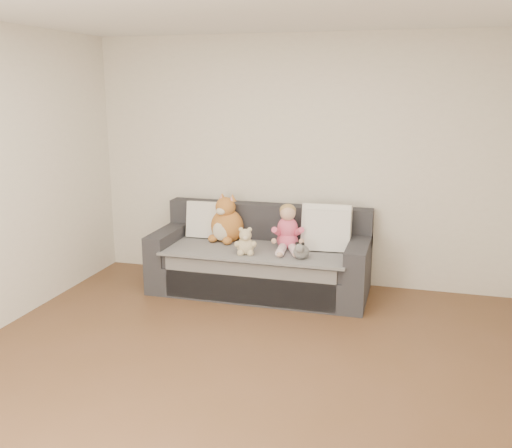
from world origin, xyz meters
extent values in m
plane|color=brown|center=(0.00, 0.00, 0.00)|extent=(5.00, 5.00, 0.00)
plane|color=silver|center=(0.00, 2.50, 1.30)|extent=(4.50, 0.00, 4.50)
cube|color=#28282D|center=(-0.31, 2.02, 0.15)|extent=(2.20, 0.90, 0.30)
cube|color=#28282D|center=(-0.31, 1.99, 0.38)|extent=(1.90, 0.80, 0.15)
cube|color=#28282D|center=(-0.31, 2.37, 0.65)|extent=(2.20, 0.20, 0.40)
cube|color=#28282D|center=(-1.31, 2.02, 0.45)|extent=(0.20, 0.90, 0.30)
cube|color=#28282D|center=(0.69, 2.02, 0.45)|extent=(0.20, 0.90, 0.30)
cube|color=gray|center=(-0.31, 1.97, 0.46)|extent=(1.85, 0.88, 0.02)
cube|color=gray|center=(-0.31, 1.58, 0.23)|extent=(1.70, 0.02, 0.41)
cube|color=white|center=(-0.96, 2.24, 0.67)|extent=(0.43, 0.20, 0.40)
cube|color=white|center=(0.35, 2.18, 0.70)|extent=(0.50, 0.23, 0.47)
cube|color=white|center=(0.37, 2.09, 0.68)|extent=(0.46, 0.23, 0.42)
ellipsoid|color=#EA5263|center=(-0.03, 2.05, 0.56)|extent=(0.22, 0.18, 0.18)
ellipsoid|color=#EA5263|center=(-0.03, 2.06, 0.68)|extent=(0.21, 0.18, 0.23)
ellipsoid|color=#DBAA8C|center=(-0.02, 2.04, 0.84)|extent=(0.16, 0.16, 0.16)
ellipsoid|color=tan|center=(-0.03, 2.06, 0.87)|extent=(0.16, 0.16, 0.13)
cylinder|color=#EA5263|center=(-0.11, 1.96, 0.66)|extent=(0.07, 0.22, 0.14)
cylinder|color=#EA5263|center=(0.09, 2.01, 0.66)|extent=(0.16, 0.21, 0.14)
ellipsoid|color=#DBAA8C|center=(-0.12, 1.87, 0.59)|extent=(0.05, 0.05, 0.05)
ellipsoid|color=#DBAA8C|center=(0.14, 1.94, 0.59)|extent=(0.05, 0.05, 0.05)
cylinder|color=#E5B2C6|center=(-0.04, 1.85, 0.51)|extent=(0.11, 0.28, 0.09)
cylinder|color=#E5B2C6|center=(0.08, 1.88, 0.51)|extent=(0.18, 0.29, 0.09)
ellipsoid|color=#DBAA8C|center=(-0.03, 1.71, 0.51)|extent=(0.06, 0.09, 0.05)
ellipsoid|color=#DBAA8C|center=(0.13, 1.75, 0.51)|extent=(0.06, 0.09, 0.05)
ellipsoid|color=#BD662A|center=(-0.71, 2.17, 0.63)|extent=(0.35, 0.30, 0.37)
ellipsoid|color=beige|center=(-0.74, 2.05, 0.60)|extent=(0.18, 0.08, 0.20)
ellipsoid|color=#BD662A|center=(-0.71, 2.14, 0.84)|extent=(0.21, 0.21, 0.21)
ellipsoid|color=beige|center=(-0.74, 2.05, 0.81)|extent=(0.10, 0.06, 0.07)
cone|color=#BD662A|center=(-0.77, 2.19, 0.94)|extent=(0.10, 0.10, 0.07)
cone|color=pink|center=(-0.77, 2.18, 0.94)|extent=(0.06, 0.06, 0.05)
cone|color=#BD662A|center=(-0.64, 2.16, 0.94)|extent=(0.10, 0.10, 0.07)
cone|color=pink|center=(-0.65, 2.15, 0.94)|extent=(0.06, 0.06, 0.05)
ellipsoid|color=#BD662A|center=(-0.83, 2.06, 0.52)|extent=(0.10, 0.12, 0.08)
ellipsoid|color=#BD662A|center=(-0.65, 2.01, 0.52)|extent=(0.10, 0.12, 0.08)
cylinder|color=#BD662A|center=(-0.54, 2.17, 0.51)|extent=(0.12, 0.24, 0.08)
ellipsoid|color=tan|center=(-0.38, 1.74, 0.55)|extent=(0.17, 0.15, 0.17)
ellipsoid|color=tan|center=(-0.37, 1.73, 0.67)|extent=(0.12, 0.12, 0.12)
ellipsoid|color=tan|center=(-0.42, 1.73, 0.72)|extent=(0.05, 0.05, 0.05)
ellipsoid|color=tan|center=(-0.34, 1.75, 0.72)|extent=(0.05, 0.05, 0.05)
ellipsoid|color=beige|center=(-0.36, 1.68, 0.65)|extent=(0.05, 0.05, 0.05)
ellipsoid|color=tan|center=(-0.45, 1.70, 0.58)|extent=(0.06, 0.06, 0.06)
ellipsoid|color=tan|center=(-0.29, 1.74, 0.58)|extent=(0.06, 0.06, 0.06)
ellipsoid|color=tan|center=(-0.41, 1.68, 0.50)|extent=(0.07, 0.07, 0.07)
ellipsoid|color=tan|center=(-0.32, 1.70, 0.50)|extent=(0.07, 0.07, 0.07)
ellipsoid|color=white|center=(0.18, 1.75, 0.54)|extent=(0.15, 0.19, 0.13)
ellipsoid|color=white|center=(0.18, 1.66, 0.60)|extent=(0.09, 0.09, 0.09)
ellipsoid|color=black|center=(0.15, 1.67, 0.64)|extent=(0.03, 0.03, 0.03)
ellipsoid|color=black|center=(0.21, 1.67, 0.64)|extent=(0.03, 0.03, 0.03)
cylinder|color=#3D3289|center=(-0.46, 1.85, 0.52)|extent=(0.08, 0.08, 0.09)
cone|color=#46973A|center=(-0.46, 1.85, 0.58)|extent=(0.08, 0.08, 0.04)
cylinder|color=#46973A|center=(-0.50, 1.86, 0.53)|extent=(0.02, 0.02, 0.06)
cylinder|color=#46973A|center=(-0.41, 1.84, 0.53)|extent=(0.02, 0.02, 0.06)
camera|label=1|loc=(1.17, -3.38, 2.08)|focal=40.00mm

